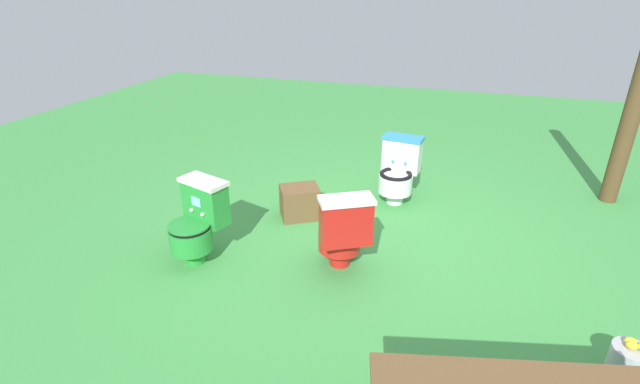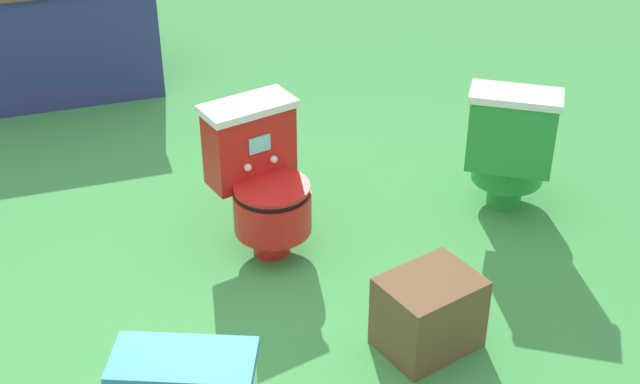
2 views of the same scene
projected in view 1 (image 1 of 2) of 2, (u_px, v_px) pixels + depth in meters
name	position (u px, v px, depth m)	size (l,w,h in m)	color
ground	(380.00, 241.00, 4.40)	(14.00, 14.00, 0.00)	#429947
toilet_green	(198.00, 221.00, 3.99)	(0.53, 0.59, 0.73)	green
toilet_red	(342.00, 231.00, 3.84)	(0.59, 0.63, 0.73)	red
toilet_white	(399.00, 169.00, 5.06)	(0.46, 0.54, 0.73)	white
wooden_post	(634.00, 109.00, 4.77)	(0.18, 0.18, 2.12)	brown
small_crate	(300.00, 202.00, 4.79)	(0.39, 0.30, 0.34)	brown
lemon_bucket	(628.00, 361.00, 2.86)	(0.22, 0.22, 0.28)	#B7B7BF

